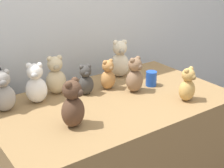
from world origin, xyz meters
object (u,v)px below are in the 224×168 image
Objects in this scene: teddy_bear_charcoal at (86,81)px; teddy_bear_caramel at (108,75)px; party_cup_blue at (151,79)px; teddy_bear_sand at (56,76)px; display_table at (112,147)px; teddy_bear_cream at (120,60)px; teddy_bear_honey at (187,85)px; teddy_bear_cocoa at (73,105)px; teddy_bear_ash at (3,92)px; teddy_bear_mocha at (135,76)px; teddy_bear_snow at (36,84)px.

teddy_bear_charcoal is 0.18m from teddy_bear_caramel.
teddy_bear_sand is at bearing 156.63° from party_cup_blue.
display_table is 5.33× the size of teddy_bear_cream.
teddy_bear_cream is 1.27× the size of teddy_bear_honey.
teddy_bear_sand is 2.53× the size of party_cup_blue.
teddy_bear_sand is at bearing 45.18° from teddy_bear_cocoa.
teddy_bear_ash reaches higher than teddy_bear_charcoal.
party_cup_blue is at bearing 7.00° from display_table.
display_table is 0.65m from teddy_bear_sand.
teddy_bear_caramel is at bearing 63.11° from display_table.
teddy_bear_cream reaches higher than teddy_bear_mocha.
teddy_bear_cream is 2.72× the size of party_cup_blue.
teddy_bear_charcoal is (-0.31, 0.16, -0.02)m from teddy_bear_mocha.
party_cup_blue is at bearing -15.13° from teddy_bear_cocoa.
teddy_bear_ash is at bearing 169.39° from teddy_bear_caramel.
display_table is 0.69m from teddy_bear_cream.
teddy_bear_cream is 1.03× the size of teddy_bear_cocoa.
party_cup_blue is (0.48, -0.14, -0.05)m from teddy_bear_charcoal.
teddy_bear_snow is (-0.64, 0.23, 0.01)m from teddy_bear_mocha.
teddy_bear_cocoa is 1.31× the size of teddy_bear_caramel.
teddy_bear_charcoal is 0.78× the size of teddy_bear_sand.
teddy_bear_charcoal is (0.55, -0.07, -0.03)m from teddy_bear_ash.
teddy_bear_cocoa is at bearing 158.92° from teddy_bear_honey.
teddy_bear_mocha reaches higher than party_cup_blue.
teddy_bear_cocoa is 2.64× the size of party_cup_blue.
display_table is 7.31× the size of teddy_bear_charcoal.
display_table is 14.49× the size of party_cup_blue.
teddy_bear_sand is 1.25× the size of teddy_bear_caramel.
teddy_bear_caramel is at bearing 0.94° from teddy_bear_ash.
teddy_bear_cream is 1.08× the size of teddy_bear_sand.
teddy_bear_charcoal is 0.69m from teddy_bear_honey.
teddy_bear_snow is 0.42m from teddy_bear_cocoa.
teddy_bear_sand is at bearing 155.53° from teddy_bear_charcoal.
teddy_bear_ash is 0.55m from teddy_bear_charcoal.
teddy_bear_cream is 0.27m from teddy_bear_caramel.
teddy_bear_mocha is at bearing 5.29° from teddy_bear_snow.
display_table is at bearing -50.71° from teddy_bear_charcoal.
teddy_bear_caramel is (0.18, -0.01, 0.00)m from teddy_bear_charcoal.
teddy_bear_caramel reaches higher than teddy_bear_charcoal.
teddy_bear_cocoa is at bearing -58.95° from teddy_bear_snow.
display_table is 5.81× the size of teddy_bear_ash.
teddy_bear_mocha is 0.86× the size of teddy_bear_cream.
display_table is 0.52m from teddy_bear_charcoal.
teddy_bear_honey is at bearing -8.26° from teddy_bear_snow.
teddy_bear_snow is at bearing 7.49° from teddy_bear_ash.
display_table is 6.79× the size of teddy_bear_honey.
party_cup_blue is at bearing 10.06° from teddy_bear_snow.
teddy_bear_honey is (0.50, -0.48, 0.01)m from teddy_bear_charcoal.
teddy_bear_snow reaches higher than teddy_bear_honey.
party_cup_blue is (0.08, -0.29, -0.08)m from teddy_bear_cream.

